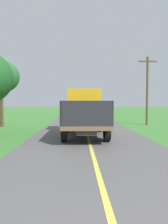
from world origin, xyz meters
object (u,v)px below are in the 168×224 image
Objects in this scene: utility_pole_roadside at (147,89)px; roadside_tree_mid_right at (1,77)px; banana_truck_near at (84,111)px; banana_truck_far at (79,107)px.

utility_pole_roadside is 1.11× the size of roadside_tree_mid_right.
banana_truck_near is 8.53m from roadside_tree_mid_right.
banana_truck_near is at bearing -136.77° from utility_pole_roadside.
banana_truck_far is 13.11m from roadside_tree_mid_right.
utility_pole_roadside is 12.60m from roadside_tree_mid_right.
utility_pole_roadside reaches higher than banana_truck_near.
banana_truck_near is at bearing -88.95° from banana_truck_far.
banana_truck_far is at bearing 120.99° from utility_pole_roadside.
utility_pole_roadside is (5.82, 5.47, 1.79)m from banana_truck_near.
utility_pole_roadside reaches higher than banana_truck_far.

